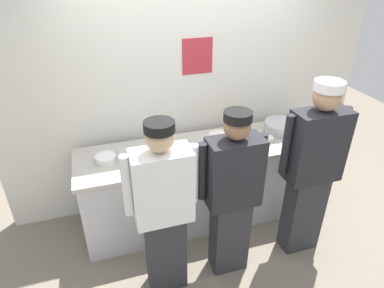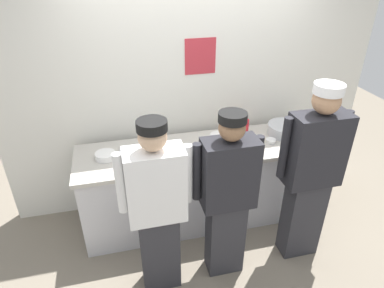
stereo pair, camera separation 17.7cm
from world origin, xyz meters
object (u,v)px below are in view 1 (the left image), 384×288
Objects in this scene: chef_near_left at (164,208)px; sheet_tray at (147,155)px; plate_stack_rear at (219,137)px; chefs_knife at (248,146)px; ramekin_yellow_sauce at (201,155)px; mixing_bowl_steel at (282,127)px; ramekin_orange_sauce at (269,138)px; chef_center at (232,193)px; plate_stack_front at (106,158)px; chef_far_right at (312,168)px; squeeze_bottle_spare at (243,124)px; squeeze_bottle_primary at (235,134)px; squeeze_bottle_secondary at (242,146)px.

sheet_tray is at bearing 88.59° from chef_near_left.
plate_stack_rear is at bearing 6.50° from sheet_tray.
chef_near_left is 1.20m from chefs_knife.
ramekin_yellow_sauce is (-0.28, -0.26, -0.01)m from plate_stack_rear.
mixing_bowl_steel is 3.66× the size of ramekin_orange_sauce.
chef_center is 1.23m from plate_stack_front.
chef_center is at bearing -139.22° from mixing_bowl_steel.
plate_stack_rear reaches higher than ramekin_orange_sauce.
plate_stack_front is 1.89m from mixing_bowl_steel.
mixing_bowl_steel is at bearing 78.88° from chef_far_right.
chefs_knife is at bearing -105.94° from squeeze_bottle_spare.
chef_near_left is 1.45m from squeeze_bottle_spare.
ramekin_yellow_sauce is (-0.43, -0.20, -0.06)m from squeeze_bottle_primary.
chef_far_right reaches higher than ramekin_yellow_sauce.
plate_stack_rear is 2.44× the size of ramekin_yellow_sauce.
chef_far_right is 8.55× the size of squeeze_bottle_spare.
mixing_bowl_steel is 4.56× the size of ramekin_yellow_sauce.
chef_near_left is at bearing -131.14° from ramekin_yellow_sauce.
squeeze_bottle_secondary is at bearing -14.65° from sheet_tray.
squeeze_bottle_primary is 0.87× the size of squeeze_bottle_spare.
chef_near_left reaches higher than chefs_knife.
plate_stack_front is at bearing 115.60° from chef_near_left.
sheet_tray is 2.94× the size of squeeze_bottle_secondary.
chefs_knife is (0.08, -0.14, -0.08)m from squeeze_bottle_primary.
squeeze_bottle_primary is 0.96× the size of squeeze_bottle_secondary.
chef_center is 7.85× the size of squeeze_bottle_spare.
plate_stack_rear is at bearing 47.03° from chef_near_left.
squeeze_bottle_spare is (0.32, 0.09, 0.06)m from plate_stack_rear.
plate_stack_front is at bearing 168.80° from squeeze_bottle_secondary.
squeeze_bottle_primary is at bearing -22.08° from plate_stack_rear.
ramekin_orange_sauce is at bearing 7.36° from ramekin_yellow_sauce.
squeeze_bottle_primary is at bearing 0.08° from plate_stack_front.
squeeze_bottle_primary is (-0.58, -0.05, 0.03)m from mixing_bowl_steel.
plate_stack_front is 1.09× the size of squeeze_bottle_primary.
squeeze_bottle_secondary is (-0.46, 0.47, 0.05)m from chef_far_right.
squeeze_bottle_primary is 0.26m from squeeze_bottle_secondary.
plate_stack_front is 0.90m from ramekin_yellow_sauce.
mixing_bowl_steel is 0.71× the size of sheet_tray.
sheet_tray is at bearing -178.56° from squeeze_bottle_primary.
chef_center is at bearing -51.77° from sheet_tray.
squeeze_bottle_spare is at bearing 15.57° from plate_stack_rear.
plate_stack_rear is 0.34m from squeeze_bottle_secondary.
chef_center is 0.60m from squeeze_bottle_secondary.
plate_stack_front reaches higher than ramekin_yellow_sauce.
plate_stack_rear reaches higher than sheet_tray.
ramekin_yellow_sauce is at bearing 148.39° from chef_far_right.
chefs_knife is (-0.50, -0.19, -0.05)m from mixing_bowl_steel.
ramekin_orange_sauce is (1.28, 0.68, 0.06)m from chef_near_left.
chef_far_right is at bearing -45.36° from squeeze_bottle_secondary.
plate_stack_front is (-0.97, 0.75, 0.07)m from chef_center.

